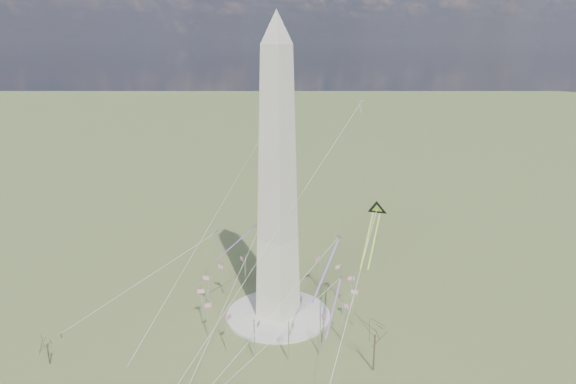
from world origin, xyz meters
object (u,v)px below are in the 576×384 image
Objects in this scene: tree_near at (375,332)px; person_west at (61,335)px; washington_monument at (277,183)px; kite_delta_black at (376,213)px.

person_west is at bearing -152.68° from tree_near.
washington_monument is at bearing -122.61° from person_west.
washington_monument is 65.37× the size of person_west.
kite_delta_black is (80.33, 57.72, 42.47)m from person_west.
washington_monument is 85.18m from person_west.
tree_near is 0.92× the size of kite_delta_black.
person_west is at bearing 17.96° from kite_delta_black.
washington_monument is 33.90m from kite_delta_black.
tree_near is (41.01, -7.52, -35.60)m from washington_monument.
person_west is (-47.09, -53.03, -47.19)m from washington_monument.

